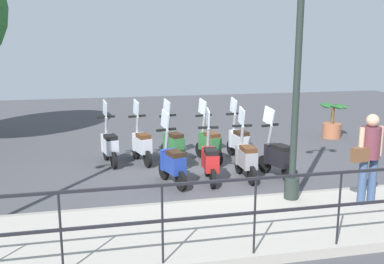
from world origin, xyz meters
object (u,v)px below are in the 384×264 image
scooter_near_3 (172,163)px  scooter_far_4 (109,145)px  scooter_near_0 (277,156)px  scooter_far_1 (209,143)px  scooter_far_3 (142,144)px  potted_palm (332,124)px  scooter_near_2 (210,160)px  scooter_far_0 (239,141)px  lamp_post_near (296,93)px  scooter_far_2 (173,143)px  pedestrian_with_bag (369,152)px  scooter_near_1 (246,158)px

scooter_near_3 → scooter_far_4: 2.21m
scooter_near_0 → scooter_far_1: bearing=19.4°
scooter_far_1 → scooter_far_3: same height
potted_palm → scooter_far_3: bearing=104.6°
scooter_near_2 → scooter_far_4: same height
potted_palm → scooter_far_3: (-1.58, 6.06, 0.04)m
potted_palm → scooter_near_2: 5.84m
scooter_near_2 → potted_palm: bearing=-49.1°
scooter_far_4 → scooter_near_2: bearing=-143.1°
scooter_near_2 → scooter_far_3: (1.77, 1.27, 0.00)m
scooter_near_2 → scooter_far_0: same height
scooter_far_1 → scooter_far_4: 2.43m
scooter_near_0 → scooter_near_2: 1.51m
lamp_post_near → scooter_far_3: 4.44m
scooter_near_2 → scooter_far_1: (1.55, -0.38, 0.00)m
scooter_near_0 → scooter_far_4: (1.84, 3.55, 0.00)m
scooter_near_0 → scooter_near_3: size_ratio=1.00×
scooter_near_3 → scooter_far_3: size_ratio=1.00×
scooter_far_4 → scooter_far_1: bearing=-107.8°
scooter_far_3 → scooter_near_3: bearing=-179.8°
potted_palm → scooter_far_4: size_ratio=0.69×
scooter_far_1 → scooter_far_4: bearing=67.6°
scooter_far_2 → scooter_far_3: (0.09, 0.77, 0.00)m
lamp_post_near → scooter_near_3: lamp_post_near is taller
pedestrian_with_bag → scooter_near_2: pedestrian_with_bag is taller
scooter_near_2 → scooter_far_4: (1.82, 2.04, 0.00)m
scooter_far_3 → scooter_far_4: size_ratio=1.00×
scooter_near_3 → potted_palm: bearing=-74.8°
lamp_post_near → scooter_far_4: bearing=42.1°
scooter_far_0 → scooter_far_3: size_ratio=1.00×
potted_palm → scooter_far_4: (-1.53, 6.83, 0.04)m
potted_palm → scooter_near_0: size_ratio=0.69×
scooter_near_0 → scooter_far_3: size_ratio=1.00×
scooter_near_0 → scooter_near_1: bearing=69.6°
potted_palm → scooter_far_2: scooter_far_2 is taller
scooter_near_0 → scooter_near_1: 0.71m
pedestrian_with_bag → potted_palm: 6.09m
pedestrian_with_bag → scooter_near_3: pedestrian_with_bag is taller
lamp_post_near → scooter_near_1: size_ratio=2.80×
lamp_post_near → scooter_near_0: lamp_post_near is taller
scooter_near_3 → lamp_post_near: bearing=-146.2°
pedestrian_with_bag → scooter_near_3: (2.13, 3.06, -0.60)m
lamp_post_near → scooter_near_2: lamp_post_near is taller
scooter_near_0 → scooter_near_2: same height
scooter_far_3 → scooter_far_4: (0.05, 0.77, 0.00)m
potted_palm → scooter_far_1: (-1.80, 4.41, 0.04)m
scooter_near_3 → scooter_far_1: 1.97m
scooter_near_0 → lamp_post_near: bearing=149.2°
scooter_far_0 → scooter_near_2: bearing=136.0°
scooter_near_1 → scooter_near_3: size_ratio=1.00×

